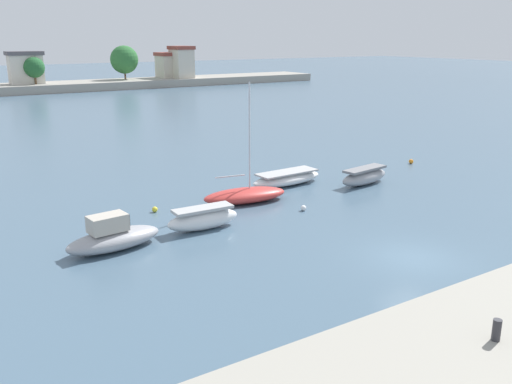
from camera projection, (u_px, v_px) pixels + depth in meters
name	position (u px, v px, depth m)	size (l,w,h in m)	color
ground_plane	(413.00, 258.00, 25.27)	(400.00, 400.00, 0.00)	#476075
mooring_bollard	(497.00, 330.00, 14.48)	(0.23, 0.23, 0.61)	#2D2D33
moored_boat_0	(113.00, 237.00, 26.14)	(4.84, 2.26, 1.78)	#9E9EA3
moored_boat_1	(203.00, 219.00, 28.94)	(4.05, 1.37, 1.21)	white
moored_boat_2	(245.00, 195.00, 33.71)	(5.55, 2.89, 7.29)	#C63833
moored_boat_3	(287.00, 178.00, 37.68)	(5.61, 2.07, 0.94)	white
moored_boat_4	(364.00, 177.00, 37.74)	(4.52, 1.88, 1.18)	#9E9EA3
mooring_buoy_1	(303.00, 208.00, 32.13)	(0.33, 0.33, 0.33)	white
mooring_buoy_2	(155.00, 209.00, 31.89)	(0.33, 0.33, 0.33)	yellow
mooring_buoy_3	(411.00, 161.00, 44.04)	(0.37, 0.37, 0.37)	orange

